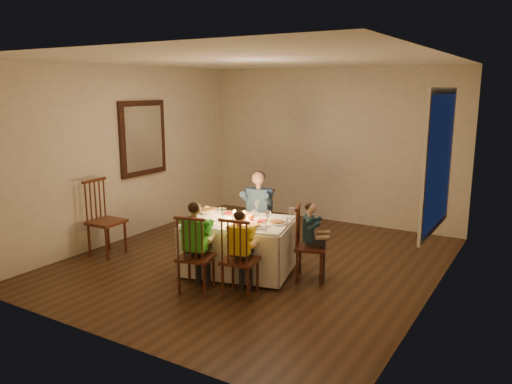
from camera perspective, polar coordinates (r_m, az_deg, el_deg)
The scene contains 26 objects.
ground at distance 6.70m, azimuth -0.07°, elevation -7.92°, with size 5.00×5.00×0.00m, color black.
wall_left at distance 7.78m, azimuth -14.43°, elevation 4.33°, with size 0.02×5.00×2.60m, color beige.
wall_right at distance 5.57m, azimuth 20.13°, elevation 1.13°, with size 0.02×5.00×2.60m, color beige.
wall_back at distance 8.60m, azimuth 8.64°, elevation 5.25°, with size 4.50×0.02×2.60m, color beige.
ceiling at distance 6.32m, azimuth -0.07°, elevation 14.87°, with size 5.00×5.00×0.00m, color white.
dining_table at distance 6.20m, azimuth -1.96°, elevation -4.98°, with size 1.47×1.21×0.64m.
chair_adult at distance 6.98m, azimuth 0.24°, elevation -7.11°, with size 0.37×0.35×0.91m, color #34110E, non-canonical shape.
chair_near_left at distance 5.82m, azimuth -6.76°, elevation -11.15°, with size 0.37×0.35×0.91m, color #34110E, non-canonical shape.
chair_near_right at distance 5.69m, azimuth -1.80°, elevation -11.65°, with size 0.37×0.35×0.91m, color #34110E, non-canonical shape.
chair_end at distance 6.16m, azimuth 6.19°, elevation -9.83°, with size 0.37×0.35×0.91m, color #34110E, non-canonical shape.
chair_extra at distance 7.27m, azimuth -16.51°, elevation -6.83°, with size 0.43×0.41×1.05m, color #34110E, non-canonical shape.
adult at distance 6.98m, azimuth 0.24°, elevation -7.11°, with size 0.41×0.37×1.16m, color navy, non-canonical shape.
child_green at distance 5.82m, azimuth -6.76°, elevation -11.15°, with size 0.34×0.31×1.04m, color green, non-canonical shape.
child_yellow at distance 5.69m, azimuth -1.80°, elevation -11.65°, with size 0.30×0.27×0.97m, color yellow, non-canonical shape.
child_teal at distance 6.16m, azimuth 6.19°, elevation -9.83°, with size 0.28×0.26×0.94m, color #18303E, non-canonical shape.
setting_adult at distance 6.38m, azimuth -1.49°, elevation -2.60°, with size 0.26×0.26×0.02m, color white.
setting_green at distance 6.01m, azimuth -5.50°, elevation -3.56°, with size 0.26×0.26×0.02m, color white.
setting_yellow at distance 5.85m, azimuth -0.37°, elevation -3.94°, with size 0.26×0.26×0.02m, color white.
setting_teal at distance 6.00m, azimuth 2.36°, elevation -3.53°, with size 0.26×0.26×0.02m, color white.
candle_left at distance 6.15m, azimuth -2.48°, elevation -2.78°, with size 0.06×0.06×0.10m, color white.
candle_right at distance 6.11m, azimuth -1.37°, elevation -2.87°, with size 0.06×0.06×0.10m, color white.
squash at distance 6.56m, azimuth -5.66°, elevation -1.94°, with size 0.09×0.09×0.09m, color yellow.
orange_fruit at distance 6.13m, azimuth -0.58°, elevation -2.91°, with size 0.08×0.08×0.08m, color orange.
serving_bowl at distance 6.48m, azimuth -5.44°, elevation -2.24°, with size 0.24×0.24×0.06m, color white.
wall_mirror at distance 7.94m, azimuth -12.79°, elevation 6.01°, with size 0.06×0.95×1.15m.
window_blinds at distance 5.65m, azimuth 20.04°, elevation 3.33°, with size 0.07×1.34×1.54m.
Camera 1 is at (3.27, -5.39, 2.26)m, focal length 35.00 mm.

